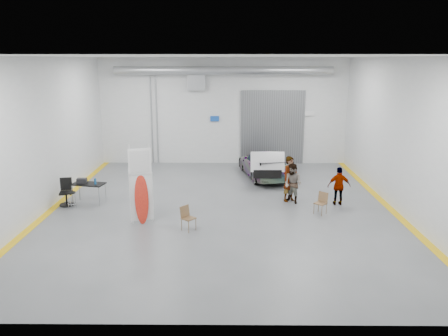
{
  "coord_description": "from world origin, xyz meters",
  "views": [
    {
      "loc": [
        0.25,
        -16.81,
        5.92
      ],
      "look_at": [
        0.09,
        0.78,
        1.5
      ],
      "focal_mm": 35.0,
      "sensor_mm": 36.0,
      "label": 1
    }
  ],
  "objects_px": {
    "person_a": "(290,179)",
    "surfboard_display": "(140,192)",
    "work_table": "(87,183)",
    "sedan_car": "(264,164)",
    "office_chair": "(67,194)",
    "folding_chair_near": "(189,223)",
    "shop_stool": "(72,200)",
    "person_c": "(339,186)",
    "folding_chair_far": "(320,207)",
    "person_b": "(293,184)"
  },
  "relations": [
    {
      "from": "person_a",
      "to": "shop_stool",
      "type": "distance_m",
      "value": 9.03
    },
    {
      "from": "person_c",
      "to": "folding_chair_near",
      "type": "distance_m",
      "value": 6.65
    },
    {
      "from": "sedan_car",
      "to": "person_a",
      "type": "xyz_separation_m",
      "value": [
        0.78,
        -3.97,
        0.31
      ]
    },
    {
      "from": "sedan_car",
      "to": "person_c",
      "type": "height_order",
      "value": "person_c"
    },
    {
      "from": "shop_stool",
      "to": "person_c",
      "type": "bearing_deg",
      "value": 3.07
    },
    {
      "from": "sedan_car",
      "to": "folding_chair_near",
      "type": "xyz_separation_m",
      "value": [
        -3.23,
        -7.29,
        -0.4
      ]
    },
    {
      "from": "work_table",
      "to": "surfboard_display",
      "type": "bearing_deg",
      "value": -41.11
    },
    {
      "from": "person_a",
      "to": "folding_chair_far",
      "type": "xyz_separation_m",
      "value": [
        0.99,
        -1.61,
        -0.71
      ]
    },
    {
      "from": "person_a",
      "to": "surfboard_display",
      "type": "height_order",
      "value": "surfboard_display"
    },
    {
      "from": "person_a",
      "to": "shop_stool",
      "type": "xyz_separation_m",
      "value": [
        -8.95,
        -1.06,
        -0.63
      ]
    },
    {
      "from": "shop_stool",
      "to": "office_chair",
      "type": "height_order",
      "value": "office_chair"
    },
    {
      "from": "person_c",
      "to": "folding_chair_near",
      "type": "bearing_deg",
      "value": 27.84
    },
    {
      "from": "sedan_car",
      "to": "folding_chair_near",
      "type": "height_order",
      "value": "sedan_car"
    },
    {
      "from": "sedan_car",
      "to": "work_table",
      "type": "xyz_separation_m",
      "value": [
        -7.77,
        -4.27,
        0.17
      ]
    },
    {
      "from": "person_c",
      "to": "folding_chair_far",
      "type": "distance_m",
      "value": 1.59
    },
    {
      "from": "folding_chair_far",
      "to": "office_chair",
      "type": "distance_m",
      "value": 10.34
    },
    {
      "from": "folding_chair_near",
      "to": "work_table",
      "type": "height_order",
      "value": "work_table"
    },
    {
      "from": "folding_chair_near",
      "to": "work_table",
      "type": "distance_m",
      "value": 5.48
    },
    {
      "from": "shop_stool",
      "to": "work_table",
      "type": "height_order",
      "value": "work_table"
    },
    {
      "from": "work_table",
      "to": "office_chair",
      "type": "bearing_deg",
      "value": -157.83
    },
    {
      "from": "person_a",
      "to": "surfboard_display",
      "type": "xyz_separation_m",
      "value": [
        -5.84,
        -2.67,
        0.23
      ]
    },
    {
      "from": "surfboard_display",
      "to": "office_chair",
      "type": "height_order",
      "value": "surfboard_display"
    },
    {
      "from": "sedan_car",
      "to": "person_b",
      "type": "distance_m",
      "value": 4.33
    },
    {
      "from": "person_a",
      "to": "work_table",
      "type": "xyz_separation_m",
      "value": [
        -8.55,
        -0.31,
        -0.13
      ]
    },
    {
      "from": "folding_chair_near",
      "to": "folding_chair_far",
      "type": "height_order",
      "value": "folding_chair_near"
    },
    {
      "from": "work_table",
      "to": "sedan_car",
      "type": "bearing_deg",
      "value": 28.82
    },
    {
      "from": "sedan_car",
      "to": "shop_stool",
      "type": "height_order",
      "value": "sedan_car"
    },
    {
      "from": "person_a",
      "to": "folding_chair_near",
      "type": "height_order",
      "value": "person_a"
    },
    {
      "from": "folding_chair_near",
      "to": "sedan_car",
      "type": "bearing_deg",
      "value": 16.62
    },
    {
      "from": "person_a",
      "to": "person_c",
      "type": "bearing_deg",
      "value": -47.86
    },
    {
      "from": "sedan_car",
      "to": "person_a",
      "type": "relative_size",
      "value": 2.37
    },
    {
      "from": "surfboard_display",
      "to": "work_table",
      "type": "distance_m",
      "value": 3.61
    },
    {
      "from": "person_a",
      "to": "folding_chair_near",
      "type": "distance_m",
      "value": 5.26
    },
    {
      "from": "person_b",
      "to": "office_chair",
      "type": "distance_m",
      "value": 9.41
    },
    {
      "from": "person_c",
      "to": "office_chair",
      "type": "distance_m",
      "value": 11.28
    },
    {
      "from": "person_b",
      "to": "shop_stool",
      "type": "relative_size",
      "value": 2.42
    },
    {
      "from": "shop_stool",
      "to": "person_b",
      "type": "bearing_deg",
      "value": 5.01
    },
    {
      "from": "person_c",
      "to": "surfboard_display",
      "type": "xyz_separation_m",
      "value": [
        -7.81,
        -2.19,
        0.41
      ]
    },
    {
      "from": "person_a",
      "to": "shop_stool",
      "type": "relative_size",
      "value": 2.8
    },
    {
      "from": "person_c",
      "to": "folding_chair_far",
      "type": "xyz_separation_m",
      "value": [
        -0.98,
        -1.13,
        -0.54
      ]
    },
    {
      "from": "folding_chair_near",
      "to": "office_chair",
      "type": "bearing_deg",
      "value": 103.41
    },
    {
      "from": "person_b",
      "to": "office_chair",
      "type": "xyz_separation_m",
      "value": [
        -9.4,
        -0.35,
        -0.35
      ]
    },
    {
      "from": "person_b",
      "to": "shop_stool",
      "type": "height_order",
      "value": "person_b"
    },
    {
      "from": "person_a",
      "to": "person_c",
      "type": "xyz_separation_m",
      "value": [
        1.97,
        -0.48,
        -0.17
      ]
    },
    {
      "from": "person_b",
      "to": "person_c",
      "type": "distance_m",
      "value": 1.89
    },
    {
      "from": "person_b",
      "to": "folding_chair_far",
      "type": "xyz_separation_m",
      "value": [
        0.9,
        -1.34,
        -0.58
      ]
    },
    {
      "from": "sedan_car",
      "to": "office_chair",
      "type": "distance_m",
      "value": 9.68
    },
    {
      "from": "sedan_car",
      "to": "folding_chair_far",
      "type": "xyz_separation_m",
      "value": [
        1.77,
        -5.57,
        -0.4
      ]
    },
    {
      "from": "shop_stool",
      "to": "office_chair",
      "type": "xyz_separation_m",
      "value": [
        -0.36,
        0.45,
        0.14
      ]
    },
    {
      "from": "person_a",
      "to": "shop_stool",
      "type": "bearing_deg",
      "value": 152.48
    }
  ]
}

